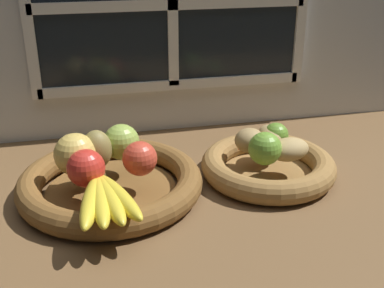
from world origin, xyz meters
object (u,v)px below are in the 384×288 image
object	(u,v)px
pear_brown	(97,149)
potato_back	(271,136)
apple_red_right	(140,159)
apple_red_front	(86,168)
chili_pepper	(268,148)
lime_far	(276,135)
apple_golden_left	(75,154)
apple_green_back	(121,142)
fruit_bowl_left	(111,183)
banana_bunch_front	(105,198)
potato_small	(289,149)
potato_oblong	(250,140)
lime_near	(265,149)
fruit_bowl_right	(268,166)

from	to	relation	value
pear_brown	potato_back	bearing A→B (deg)	3.29
apple_red_right	potato_back	xyz separation A→B (cm)	(28.26, 6.64, -0.98)
apple_red_front	potato_back	distance (cm)	39.03
apple_red_right	chili_pepper	distance (cm)	26.89
lime_far	apple_golden_left	bearing A→B (deg)	-175.48
apple_golden_left	apple_green_back	size ratio (longest dim) A/B	1.11
potato_back	chili_pepper	distance (cm)	3.70
fruit_bowl_left	banana_bunch_front	distance (cm)	13.40
potato_back	fruit_bowl_left	bearing A→B (deg)	-173.17
fruit_bowl_left	potato_small	distance (cm)	35.33
fruit_bowl_left	potato_back	bearing A→B (deg)	6.83
pear_brown	banana_bunch_front	world-z (taller)	pear_brown
apple_red_front	potato_oblong	size ratio (longest dim) A/B	1.09
potato_small	lime_near	world-z (taller)	lime_near
fruit_bowl_left	apple_red_front	size ratio (longest dim) A/B	5.18
pear_brown	potato_small	world-z (taller)	pear_brown
pear_brown	lime_near	xyz separation A→B (cm)	(31.61, -5.55, -0.56)
potato_back	pear_brown	bearing A→B (deg)	-176.71
banana_bunch_front	lime_near	xyz separation A→B (cm)	(31.11, 9.08, 1.71)
pear_brown	potato_oblong	world-z (taller)	pear_brown
potato_small	apple_red_right	bearing A→B (deg)	179.34
apple_red_right	banana_bunch_front	world-z (taller)	apple_red_right
lime_near	fruit_bowl_right	bearing A→B (deg)	56.31
fruit_bowl_right	apple_red_right	bearing A→B (deg)	-174.38
pear_brown	lime_near	distance (cm)	32.10
fruit_bowl_right	potato_small	bearing A→B (deg)	-45.00
potato_back	lime_near	xyz separation A→B (cm)	(-4.21, -7.61, 0.99)
banana_bunch_front	potato_small	world-z (taller)	potato_small
apple_red_right	potato_oblong	distance (cm)	23.70
potato_small	potato_back	distance (cm)	7.07
apple_red_front	apple_green_back	xyz separation A→B (cm)	(7.09, 9.77, 0.16)
apple_red_front	chili_pepper	world-z (taller)	apple_red_front
lime_near	lime_far	distance (cm)	8.81
apple_red_right	potato_oblong	bearing A→B (deg)	12.62
potato_oblong	potato_small	distance (cm)	8.34
lime_far	lime_near	bearing A→B (deg)	-125.84
lime_near	lime_far	world-z (taller)	lime_near
pear_brown	chili_pepper	distance (cm)	34.26
potato_back	lime_far	world-z (taller)	lime_far
apple_red_front	apple_red_right	world-z (taller)	apple_red_front
fruit_bowl_left	apple_golden_left	xyz separation A→B (cm)	(-5.97, 0.34, 6.55)
lime_far	potato_oblong	bearing A→B (deg)	-170.75
potato_back	apple_green_back	bearing A→B (deg)	178.13
fruit_bowl_right	apple_golden_left	size ratio (longest dim) A/B	3.47
fruit_bowl_left	pear_brown	distance (cm)	7.01
lime_near	lime_far	size ratio (longest dim) A/B	1.24
pear_brown	potato_back	world-z (taller)	pear_brown
fruit_bowl_left	lime_near	world-z (taller)	lime_near
fruit_bowl_right	potato_back	xyz separation A→B (cm)	(1.84, 4.04, 4.84)
apple_golden_left	potato_back	distance (cm)	39.95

